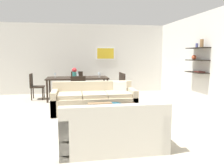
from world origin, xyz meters
name	(u,v)px	position (x,y,z in m)	size (l,w,h in m)	color
ground_plane	(101,115)	(0.00, 0.00, 0.00)	(18.00, 18.00, 0.00)	#BCB29E
back_wall_unit	(98,59)	(0.30, 3.53, 1.35)	(8.40, 0.09, 2.70)	silver
right_wall_shelf_unit	(201,60)	(3.03, 0.60, 1.35)	(0.34, 8.20, 2.70)	silver
sofa_beige	(94,101)	(-0.13, 0.34, 0.29)	(2.16, 0.90, 0.78)	beige
loveseat_white	(112,130)	(-0.07, -2.10, 0.29)	(1.63, 0.90, 0.78)	silver
coffee_table	(116,116)	(0.21, -0.89, 0.19)	(1.09, 0.95, 0.38)	#38281E
decorative_bowl	(113,105)	(0.16, -0.87, 0.43)	(0.35, 0.35, 0.09)	navy
candle_jar	(124,106)	(0.41, -0.88, 0.41)	(0.09, 0.09, 0.06)	silver
apple_on_coffee_table	(104,107)	(-0.04, -0.96, 0.42)	(0.09, 0.09, 0.09)	red
dining_table	(78,79)	(-0.53, 2.17, 0.69)	(2.04, 0.95, 0.75)	black
dining_chair_head	(77,82)	(-0.53, 3.05, 0.50)	(0.44, 0.44, 0.88)	black
dining_chair_left_far	(35,85)	(-1.96, 2.38, 0.50)	(0.44, 0.44, 0.88)	black
dining_chair_right_near	(120,84)	(0.90, 1.95, 0.50)	(0.44, 0.44, 0.88)	black
dining_chair_foot	(78,88)	(-0.53, 1.28, 0.50)	(0.44, 0.44, 0.88)	black
dining_chair_right_far	(118,83)	(0.90, 2.38, 0.50)	(0.44, 0.44, 0.88)	black
wine_glass_left_far	(55,74)	(-1.27, 2.29, 0.86)	(0.07, 0.07, 0.15)	silver
wine_glass_right_near	(100,74)	(0.21, 2.05, 0.87)	(0.08, 0.08, 0.16)	silver
wine_glass_foot	(78,75)	(-0.53, 1.75, 0.86)	(0.06, 0.06, 0.15)	silver
wine_glass_head	(77,73)	(-0.53, 2.59, 0.87)	(0.07, 0.07, 0.17)	silver
wine_glass_right_far	(99,73)	(0.21, 2.29, 0.87)	(0.07, 0.07, 0.17)	silver
centerpiece_vase	(74,72)	(-0.63, 2.22, 0.93)	(0.16, 0.16, 0.33)	teal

